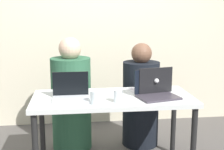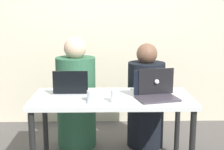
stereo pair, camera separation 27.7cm
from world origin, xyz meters
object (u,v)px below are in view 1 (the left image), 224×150
(person_on_left, at_px, (71,100))
(water_glass_center, at_px, (118,97))
(laptop_back_right, at_px, (152,87))
(laptop_front_right, at_px, (156,91))
(laptop_front_left, at_px, (71,94))
(person_on_right, at_px, (141,100))
(water_glass_left, at_px, (95,98))

(person_on_left, distance_m, water_glass_center, 0.86)
(laptop_back_right, relative_size, laptop_front_right, 0.96)
(laptop_front_left, bearing_deg, person_on_left, 90.00)
(person_on_left, relative_size, person_on_right, 1.06)
(person_on_right, bearing_deg, person_on_left, -8.88)
(laptop_front_right, height_order, water_glass_center, laptop_front_right)
(person_on_right, bearing_deg, laptop_back_right, 80.93)
(laptop_front_right, xyz_separation_m, water_glass_left, (-0.54, -0.15, -0.00))
(laptop_front_left, distance_m, laptop_front_right, 0.74)
(person_on_left, height_order, laptop_front_left, person_on_left)
(person_on_left, bearing_deg, laptop_back_right, 135.96)
(person_on_left, relative_size, laptop_front_left, 3.81)
(person_on_left, height_order, laptop_back_right, person_on_left)
(person_on_right, xyz_separation_m, laptop_front_left, (-0.74, -0.60, 0.26))
(laptop_front_left, height_order, water_glass_left, laptop_front_left)
(water_glass_center, relative_size, water_glass_left, 0.97)
(laptop_back_right, bearing_deg, laptop_front_left, -1.37)
(person_on_left, relative_size, laptop_front_right, 3.07)
(person_on_left, relative_size, water_glass_left, 11.01)
(person_on_left, bearing_deg, laptop_front_left, 78.21)
(laptop_back_right, relative_size, water_glass_center, 3.52)
(laptop_front_right, bearing_deg, person_on_left, 126.77)
(person_on_right, xyz_separation_m, laptop_front_right, (-0.00, -0.61, 0.26))
(person_on_left, height_order, water_glass_center, person_on_left)
(person_on_left, xyz_separation_m, laptop_back_right, (0.74, -0.46, 0.23))
(laptop_front_right, distance_m, water_glass_center, 0.37)
(water_glass_center, distance_m, water_glass_left, 0.19)
(water_glass_left, bearing_deg, person_on_left, 104.74)
(water_glass_center, xyz_separation_m, water_glass_left, (-0.19, -0.03, 0.00))
(laptop_front_left, relative_size, water_glass_left, 2.89)
(person_on_right, bearing_deg, water_glass_left, 45.43)
(person_on_left, distance_m, water_glass_left, 0.82)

